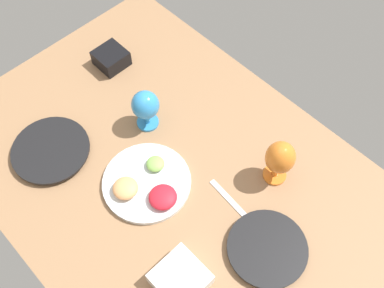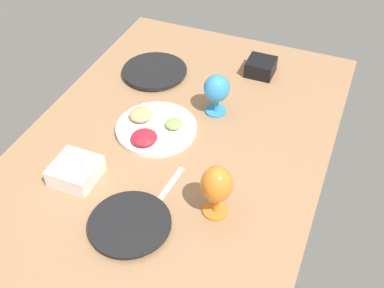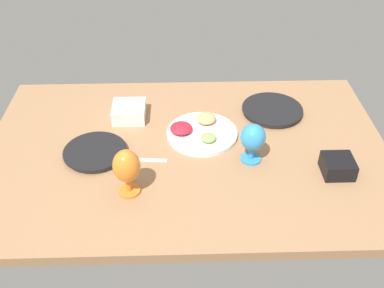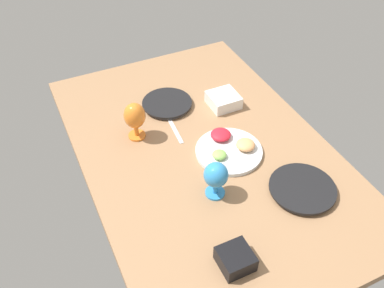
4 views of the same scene
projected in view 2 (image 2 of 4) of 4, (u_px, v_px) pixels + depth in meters
ground_plane at (171, 152)px, 167.49cm from camera, size 160.00×104.00×4.00cm
dinner_plate_left at (155, 72)px, 197.95cm from camera, size 26.62×26.62×2.48cm
dinner_plate_right at (130, 225)px, 140.19cm from camera, size 24.47×24.47×2.28cm
fruit_platter at (154, 128)px, 171.41cm from camera, size 29.14×29.14×5.49cm
hurricane_glass_orange at (217, 186)px, 137.66cm from camera, size 9.57×9.57×18.14cm
hurricane_glass_blue at (217, 90)px, 173.83cm from camera, size 9.62×9.62×16.02cm
square_bowl_white at (75, 170)px, 153.35cm from camera, size 13.96×13.96×6.12cm
square_bowl_black at (261, 66)px, 196.98cm from camera, size 11.13×11.13×6.33cm
fork_by_right_plate at (169, 186)px, 152.69cm from camera, size 18.09×3.18×0.60cm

